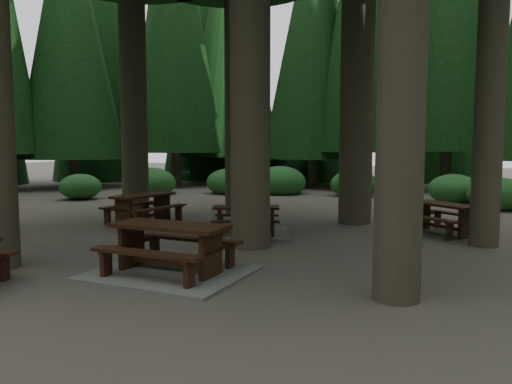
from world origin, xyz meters
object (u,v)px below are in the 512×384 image
(picnic_table_a, at_px, (170,257))
(picnic_table_d, at_px, (444,214))
(picnic_table_c, at_px, (246,225))
(picnic_table_b, at_px, (144,204))

(picnic_table_a, height_order, picnic_table_d, picnic_table_a)
(picnic_table_c, bearing_deg, picnic_table_d, 2.40)
(picnic_table_b, bearing_deg, picnic_table_d, -70.58)
(picnic_table_c, height_order, picnic_table_d, picnic_table_d)
(picnic_table_a, relative_size, picnic_table_d, 1.22)
(picnic_table_d, bearing_deg, picnic_table_b, -129.84)
(picnic_table_b, relative_size, picnic_table_c, 0.86)
(picnic_table_b, distance_m, picnic_table_d, 7.85)
(picnic_table_a, distance_m, picnic_table_d, 7.13)
(picnic_table_a, xyz_separation_m, picnic_table_d, (4.37, 5.63, 0.19))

